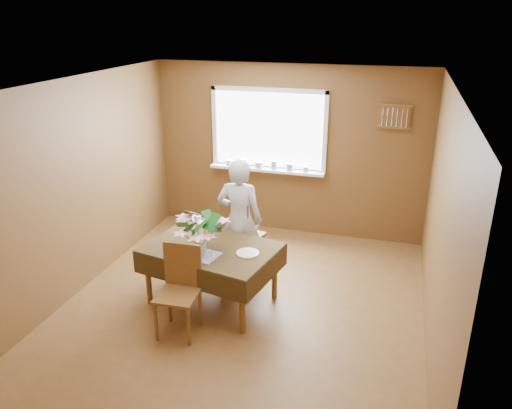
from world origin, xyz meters
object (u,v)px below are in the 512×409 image
(chair_far, at_px, (240,233))
(seated_woman, at_px, (240,220))
(dining_table, at_px, (211,253))
(chair_near, at_px, (180,286))
(flower_bouquet, at_px, (200,227))

(chair_far, relative_size, seated_woman, 0.64)
(dining_table, distance_m, chair_far, 0.79)
(chair_near, distance_m, seated_woman, 1.30)
(dining_table, relative_size, chair_far, 1.62)
(dining_table, relative_size, chair_near, 1.68)
(chair_far, bearing_deg, chair_near, 100.21)
(dining_table, bearing_deg, chair_far, 95.17)
(seated_woman, bearing_deg, dining_table, 77.89)
(seated_woman, bearing_deg, chair_far, -72.22)
(flower_bouquet, bearing_deg, chair_near, -97.89)
(chair_near, bearing_deg, dining_table, 76.53)
(dining_table, bearing_deg, chair_near, -89.27)
(dining_table, height_order, chair_far, chair_far)
(dining_table, distance_m, seated_woman, 0.68)
(dining_table, relative_size, seated_woman, 1.03)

